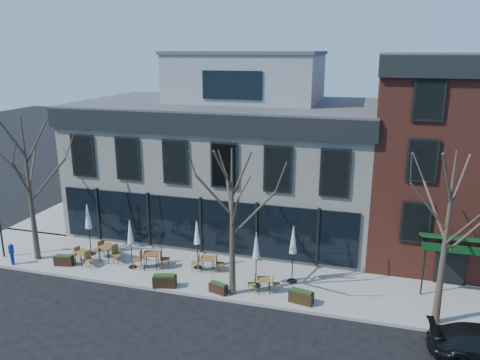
# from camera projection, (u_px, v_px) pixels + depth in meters

# --- Properties ---
(ground) EXTENTS (120.00, 120.00, 0.00)m
(ground) POSITION_uv_depth(u_px,v_px,m) (202.00, 255.00, 26.69)
(ground) COLOR black
(ground) RESTS_ON ground
(sidewalk_front) EXTENTS (33.50, 4.70, 0.15)m
(sidewalk_front) POSITION_uv_depth(u_px,v_px,m) (247.00, 279.00, 23.82)
(sidewalk_front) COLOR gray
(sidewalk_front) RESTS_ON ground
(sidewalk_side) EXTENTS (4.50, 12.00, 0.15)m
(sidewalk_side) POSITION_uv_depth(u_px,v_px,m) (90.00, 205.00, 35.21)
(sidewalk_side) COLOR gray
(sidewalk_side) RESTS_ON ground
(corner_building) EXTENTS (18.39, 10.39, 11.10)m
(corner_building) POSITION_uv_depth(u_px,v_px,m) (229.00, 156.00, 30.10)
(corner_building) COLOR silver
(corner_building) RESTS_ON ground
(red_brick_building) EXTENTS (8.20, 11.78, 11.18)m
(red_brick_building) POSITION_uv_depth(u_px,v_px,m) (447.00, 154.00, 26.34)
(red_brick_building) COLOR brown
(red_brick_building) RESTS_ON ground
(tree_corner) EXTENTS (3.93, 3.98, 7.92)m
(tree_corner) POSITION_uv_depth(u_px,v_px,m) (29.00, 188.00, 24.84)
(tree_corner) COLOR #382B21
(tree_corner) RESTS_ON sidewalk_front
(tree_mid) EXTENTS (3.50, 3.55, 7.04)m
(tree_mid) POSITION_uv_depth(u_px,v_px,m) (232.00, 221.00, 21.26)
(tree_mid) COLOR #382B21
(tree_mid) RESTS_ON sidewalk_front
(tree_right) EXTENTS (3.72, 3.77, 7.48)m
(tree_right) POSITION_uv_depth(u_px,v_px,m) (446.00, 238.00, 18.81)
(tree_right) COLOR #382B21
(tree_right) RESTS_ON sidewalk_front
(sign_pole) EXTENTS (0.50, 0.10, 3.40)m
(sign_pole) POSITION_uv_depth(u_px,v_px,m) (0.00, 224.00, 25.68)
(sign_pole) COLOR black
(sign_pole) RESTS_ON sidewalk_front
(call_box) EXTENTS (0.24, 0.24, 1.23)m
(call_box) POSITION_uv_depth(u_px,v_px,m) (12.00, 253.00, 25.05)
(call_box) COLOR #0B2498
(call_box) RESTS_ON sidewalk_front
(cafe_set_0) EXTENTS (1.73, 0.99, 0.89)m
(cafe_set_0) POSITION_uv_depth(u_px,v_px,m) (83.00, 256.00, 25.14)
(cafe_set_0) COLOR brown
(cafe_set_0) RESTS_ON sidewalk_front
(cafe_set_1) EXTENTS (2.02, 1.01, 1.04)m
(cafe_set_1) POSITION_uv_depth(u_px,v_px,m) (108.00, 251.00, 25.59)
(cafe_set_1) COLOR brown
(cafe_set_1) RESTS_ON sidewalk_front
(cafe_set_2) EXTENTS (2.02, 1.05, 1.04)m
(cafe_set_2) POSITION_uv_depth(u_px,v_px,m) (151.00, 259.00, 24.67)
(cafe_set_2) COLOR brown
(cafe_set_2) RESTS_ON sidewalk_front
(cafe_set_3) EXTENTS (1.78, 0.82, 0.92)m
(cafe_set_3) POSITION_uv_depth(u_px,v_px,m) (208.00, 263.00, 24.35)
(cafe_set_3) COLOR brown
(cafe_set_3) RESTS_ON sidewalk_front
(cafe_set_4) EXTENTS (1.63, 0.81, 0.83)m
(cafe_set_4) POSITION_uv_depth(u_px,v_px,m) (264.00, 284.00, 22.26)
(cafe_set_4) COLOR brown
(cafe_set_4) RESTS_ON sidewalk_front
(umbrella_0) EXTENTS (0.48, 0.48, 2.98)m
(umbrella_0) POSITION_uv_depth(u_px,v_px,m) (88.00, 219.00, 25.93)
(umbrella_0) COLOR black
(umbrella_0) RESTS_ON sidewalk_front
(umbrella_1) EXTENTS (0.43, 0.43, 2.67)m
(umbrella_1) POSITION_uv_depth(u_px,v_px,m) (130.00, 234.00, 24.38)
(umbrella_1) COLOR black
(umbrella_1) RESTS_ON sidewalk_front
(umbrella_2) EXTENTS (0.42, 0.42, 2.63)m
(umbrella_2) POSITION_uv_depth(u_px,v_px,m) (197.00, 235.00, 24.35)
(umbrella_2) COLOR black
(umbrella_2) RESTS_ON sidewalk_front
(umbrella_3) EXTENTS (0.45, 0.45, 2.80)m
(umbrella_3) POSITION_uv_depth(u_px,v_px,m) (256.00, 248.00, 22.42)
(umbrella_3) COLOR black
(umbrella_3) RESTS_ON sidewalk_front
(umbrella_4) EXTENTS (0.47, 0.47, 2.96)m
(umbrella_4) POSITION_uv_depth(u_px,v_px,m) (293.00, 243.00, 22.81)
(umbrella_4) COLOR black
(umbrella_4) RESTS_ON sidewalk_front
(planter_0) EXTENTS (1.06, 0.57, 0.56)m
(planter_0) POSITION_uv_depth(u_px,v_px,m) (64.00, 260.00, 25.08)
(planter_0) COLOR black
(planter_0) RESTS_ON sidewalk_front
(planter_1) EXTENTS (1.21, 0.70, 0.63)m
(planter_1) POSITION_uv_depth(u_px,v_px,m) (165.00, 281.00, 22.77)
(planter_1) COLOR black
(planter_1) RESTS_ON sidewalk_front
(planter_2) EXTENTS (0.98, 0.62, 0.51)m
(planter_2) POSITION_uv_depth(u_px,v_px,m) (218.00, 288.00, 22.22)
(planter_2) COLOR black
(planter_2) RESTS_ON sidewalk_front
(planter_3) EXTENTS (1.18, 0.65, 0.62)m
(planter_3) POSITION_uv_depth(u_px,v_px,m) (301.00, 297.00, 21.33)
(planter_3) COLOR black
(planter_3) RESTS_ON sidewalk_front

